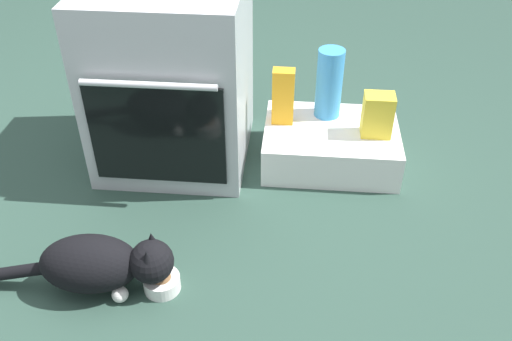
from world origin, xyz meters
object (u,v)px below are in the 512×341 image
object	(u,v)px
pantry_cabinet	(330,144)
food_bowl	(162,282)
oven	(172,76)
juice_carton	(283,97)
snack_bag	(378,115)
water_bottle	(329,83)
cat	(101,264)

from	to	relation	value
pantry_cabinet	food_bowl	size ratio (longest dim) A/B	4.62
oven	juice_carton	xyz separation A→B (m)	(0.45, 0.03, -0.09)
oven	pantry_cabinet	bearing A→B (deg)	-0.33
snack_bag	food_bowl	bearing A→B (deg)	-134.38
water_bottle	juice_carton	world-z (taller)	water_bottle
pantry_cabinet	cat	bearing A→B (deg)	-133.33
oven	pantry_cabinet	world-z (taller)	oven
food_bowl	snack_bag	world-z (taller)	snack_bag
oven	juice_carton	distance (m)	0.46
oven	food_bowl	bearing A→B (deg)	-82.50
cat	oven	bearing A→B (deg)	80.09
juice_carton	snack_bag	bearing A→B (deg)	-9.34
snack_bag	juice_carton	distance (m)	0.39
food_bowl	water_bottle	world-z (taller)	water_bottle
pantry_cabinet	snack_bag	size ratio (longest dim) A/B	3.11
juice_carton	pantry_cabinet	bearing A→B (deg)	-9.27
pantry_cabinet	juice_carton	bearing A→B (deg)	170.73
pantry_cabinet	water_bottle	distance (m)	0.26
snack_bag	juice_carton	bearing A→B (deg)	170.66
snack_bag	water_bottle	size ratio (longest dim) A/B	0.60
pantry_cabinet	snack_bag	xyz separation A→B (m)	(0.17, -0.03, 0.17)
snack_bag	juice_carton	size ratio (longest dim) A/B	0.75
food_bowl	juice_carton	size ratio (longest dim) A/B	0.51
oven	water_bottle	bearing A→B (deg)	9.33
food_bowl	snack_bag	bearing A→B (deg)	45.62
oven	food_bowl	xyz separation A→B (m)	(0.10, -0.78, -0.34)
cat	water_bottle	bearing A→B (deg)	47.32
oven	food_bowl	distance (m)	0.86
cat	water_bottle	xyz separation A→B (m)	(0.72, 0.90, 0.20)
pantry_cabinet	snack_bag	distance (m)	0.25
cat	snack_bag	size ratio (longest dim) A/B	3.77
cat	water_bottle	size ratio (longest dim) A/B	2.26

